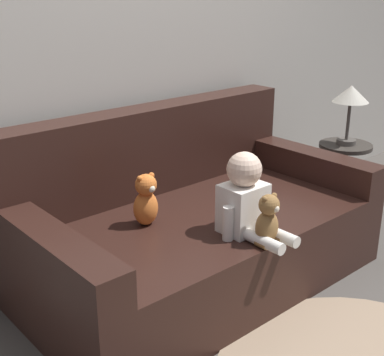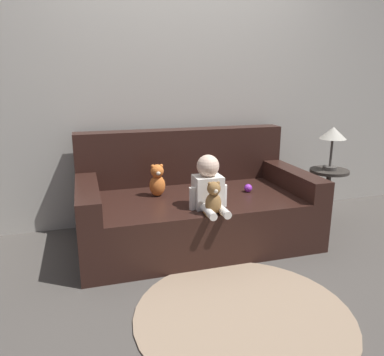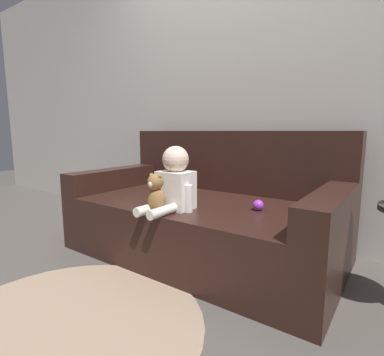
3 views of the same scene
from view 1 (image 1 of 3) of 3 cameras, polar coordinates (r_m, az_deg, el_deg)
name	(u,v)px [view 1 (image 1 of 3)]	position (r m, az deg, el deg)	size (l,w,h in m)	color
ground_plane	(200,280)	(2.86, 0.85, -10.78)	(12.00, 12.00, 0.00)	#4C4742
wall_back	(127,17)	(2.91, -7.00, 16.65)	(8.00, 0.05, 2.60)	#ADA89E
couch	(191,227)	(2.77, -0.07, -5.20)	(1.81, 0.99, 0.86)	black
person_baby	(245,199)	(2.42, 5.73, -2.28)	(0.28, 0.36, 0.38)	white
teddy_bear_brown	(268,221)	(2.34, 8.09, -4.52)	(0.14, 0.11, 0.23)	olive
plush_toy_side	(146,200)	(2.50, -4.94, -2.34)	(0.12, 0.12, 0.26)	orange
toy_ball	(265,188)	(2.92, 7.76, -1.03)	(0.06, 0.06, 0.06)	purple
side_table	(348,121)	(3.44, 16.33, 5.87)	(0.33, 0.33, 0.89)	#332D28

